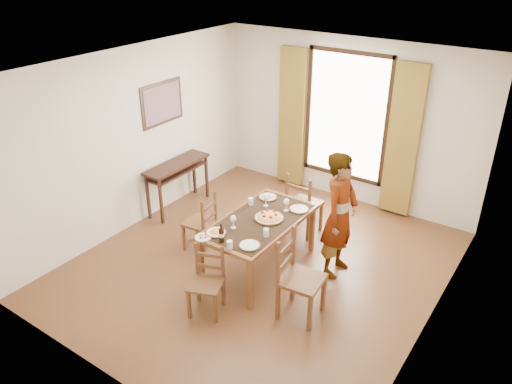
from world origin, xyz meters
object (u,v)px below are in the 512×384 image
Objects in this scene: man at (340,215)px; pasta_platter at (269,216)px; dining_table at (260,224)px; console_table at (177,170)px.

man is 0.90m from pasta_platter.
man reaches higher than dining_table.
console_table is at bearing 164.72° from pasta_platter.
dining_table is at bearing -136.71° from pasta_platter.
dining_table is 1.04m from man.
pasta_platter is (2.15, -0.59, 0.12)m from console_table.
console_table is 0.73× the size of dining_table.
man is at bearing 30.93° from dining_table.
console_table is 2.23m from pasta_platter.
pasta_platter reaches higher than dining_table.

